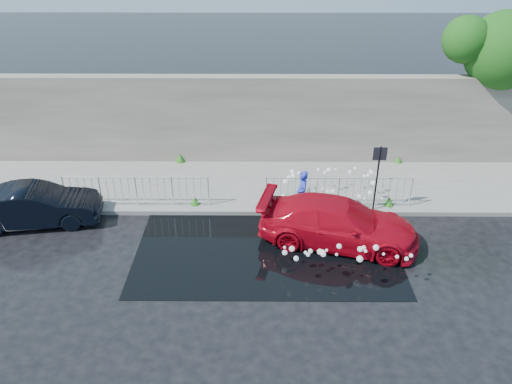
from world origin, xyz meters
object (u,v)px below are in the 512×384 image
at_px(sign_post, 378,168).
at_px(dark_car, 36,206).
at_px(red_car, 339,223).
at_px(person, 302,193).

distance_m(sign_post, dark_car, 11.38).
xyz_separation_m(red_car, dark_car, (-9.83, 1.04, -0.04)).
xyz_separation_m(red_car, person, (-1.02, 1.69, 0.10)).
bearing_deg(dark_car, person, -94.87).
bearing_deg(sign_post, person, -177.70).
bearing_deg(person, sign_post, 81.07).
height_order(sign_post, person, sign_post).
xyz_separation_m(dark_car, person, (8.82, 0.65, 0.14)).
xyz_separation_m(sign_post, dark_car, (-11.31, -0.75, -1.05)).
bearing_deg(person, dark_car, -97.01).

